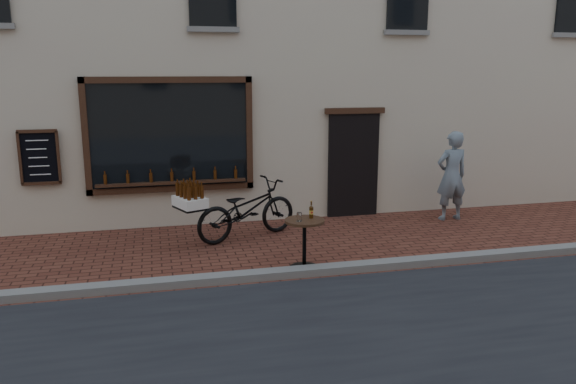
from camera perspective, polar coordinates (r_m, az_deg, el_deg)
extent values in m
plane|color=#53261A|center=(8.59, 2.37, -8.85)|extent=(90.00, 90.00, 0.00)
cube|color=slate|center=(8.74, 2.01, -8.02)|extent=(90.00, 0.25, 0.12)
cube|color=black|center=(11.22, -11.90, 5.68)|extent=(3.00, 0.06, 2.00)
cube|color=black|center=(11.13, -12.14, 11.09)|extent=(3.24, 0.10, 0.12)
cube|color=black|center=(11.37, -11.66, 0.35)|extent=(3.24, 0.10, 0.12)
cube|color=black|center=(11.26, -19.88, 5.24)|extent=(0.12, 0.10, 2.24)
cube|color=black|center=(11.35, -3.97, 5.99)|extent=(0.12, 0.10, 2.24)
cube|color=black|center=(11.29, -11.68, 0.95)|extent=(2.90, 0.16, 0.05)
cube|color=black|center=(12.05, 6.63, 2.71)|extent=(1.10, 0.10, 2.20)
cube|color=black|center=(11.89, 6.82, 8.20)|extent=(1.30, 0.10, 0.12)
cube|color=black|center=(11.44, -23.93, 3.24)|extent=(0.62, 0.04, 0.92)
cylinder|color=#3D1C07|center=(11.30, -18.05, 1.23)|extent=(0.06, 0.06, 0.19)
cylinder|color=#3D1C07|center=(11.28, -15.94, 1.33)|extent=(0.06, 0.06, 0.19)
cylinder|color=#3D1C07|center=(11.27, -13.82, 1.44)|extent=(0.06, 0.06, 0.19)
cylinder|color=#3D1C07|center=(11.27, -11.71, 1.55)|extent=(0.06, 0.06, 0.19)
cylinder|color=#3D1C07|center=(11.29, -9.59, 1.65)|extent=(0.06, 0.06, 0.19)
cylinder|color=#3D1C07|center=(11.32, -7.49, 1.75)|extent=(0.06, 0.06, 0.19)
cylinder|color=#3D1C07|center=(11.37, -5.40, 1.85)|extent=(0.06, 0.06, 0.19)
cube|color=black|center=(14.54, 27.17, 16.97)|extent=(0.90, 0.06, 1.40)
imported|color=black|center=(10.49, -4.21, -1.78)|extent=(2.21, 1.48, 1.10)
cube|color=black|center=(9.89, -9.90, -1.57)|extent=(0.61, 0.70, 0.04)
cube|color=white|center=(9.87, -9.93, -0.99)|extent=(0.62, 0.72, 0.17)
cylinder|color=#3D1C07|center=(9.68, -8.75, 0.02)|extent=(0.07, 0.07, 0.23)
cylinder|color=#3D1C07|center=(9.63, -9.39, -0.07)|extent=(0.07, 0.07, 0.23)
cylinder|color=#3D1C07|center=(9.58, -10.03, -0.16)|extent=(0.07, 0.07, 0.23)
cylinder|color=#3D1C07|center=(9.81, -9.14, 0.17)|extent=(0.07, 0.07, 0.23)
cylinder|color=#3D1C07|center=(9.76, -9.78, 0.08)|extent=(0.07, 0.07, 0.23)
cylinder|color=#3D1C07|center=(9.71, -10.42, -0.01)|extent=(0.07, 0.07, 0.23)
cylinder|color=#3D1C07|center=(9.94, -9.53, 0.31)|extent=(0.07, 0.07, 0.23)
cylinder|color=#3D1C07|center=(9.89, -10.16, 0.22)|extent=(0.07, 0.07, 0.23)
cylinder|color=#3D1C07|center=(9.83, -10.79, 0.13)|extent=(0.07, 0.07, 0.23)
cylinder|color=#3D1C07|center=(10.07, -9.91, 0.45)|extent=(0.07, 0.07, 0.23)
cylinder|color=#3D1C07|center=(10.01, -10.53, 0.36)|extent=(0.07, 0.07, 0.23)
cylinder|color=#3D1C07|center=(9.96, -11.16, 0.28)|extent=(0.07, 0.07, 0.23)
cylinder|color=black|center=(9.02, 1.66, -7.67)|extent=(0.46, 0.46, 0.03)
cylinder|color=black|center=(8.90, 1.67, -5.36)|extent=(0.06, 0.06, 0.73)
cylinder|color=black|center=(8.79, 1.69, -2.95)|extent=(0.63, 0.63, 0.04)
cylinder|color=gold|center=(8.85, 2.38, -2.05)|extent=(0.07, 0.07, 0.06)
cylinder|color=white|center=(8.67, 1.15, -2.55)|extent=(0.08, 0.08, 0.14)
imported|color=slate|center=(12.17, 16.28, 1.59)|extent=(0.70, 0.48, 1.87)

